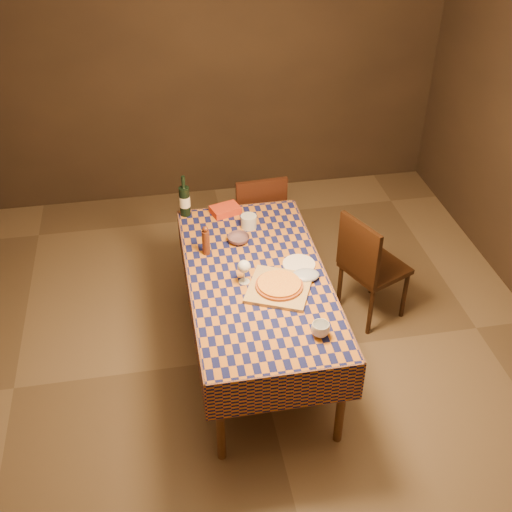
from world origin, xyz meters
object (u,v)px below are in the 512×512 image
Objects in this scene: dining_table at (257,284)px; cutting_board at (279,288)px; bowl at (238,239)px; chair_far at (258,216)px; wine_bottle at (185,201)px; white_plate at (299,264)px; pizza at (279,285)px; chair_right at (368,264)px.

cutting_board is (0.12, -0.17, 0.09)m from dining_table.
bowl reaches higher than cutting_board.
bowl is 0.17× the size of chair_far.
cutting_board is 1.16m from wine_bottle.
bowl is 0.51m from white_plate.
chair_right is (0.79, 0.47, -0.29)m from pizza.
white_plate is at bearing -43.64° from bowl.
chair_far is (0.09, 1.28, -0.26)m from cutting_board.
pizza is at bearing -73.13° from bowl.
pizza is at bearing -149.16° from chair_right.
wine_bottle is (-0.52, 1.03, 0.11)m from cutting_board.
wine_bottle is (-0.35, 0.44, 0.10)m from bowl.
dining_table is 0.32m from white_plate.
dining_table is 0.98m from chair_right.
dining_table is 0.24m from pizza.
white_plate is (0.19, 0.24, -0.03)m from pizza.
white_plate reaches higher than dining_table.
bowl is at bearing 98.53° from dining_table.
chair_far is at bearing 131.05° from chair_right.
wine_bottle is at bearing 117.00° from pizza.
wine_bottle is 0.36× the size of chair_right.
cutting_board is 0.30m from white_plate.
wine_bottle reaches higher than cutting_board.
pizza is 1.31m from chair_far.
wine_bottle is 0.36× the size of chair_far.
white_plate is at bearing 12.42° from dining_table.
chair_far reaches higher than bowl.
chair_right is (0.97, -0.11, -0.27)m from bowl.
cutting_board is at bearing 0.00° from pizza.
chair_far is at bearing 68.46° from bowl.
chair_right is at bearing 21.47° from white_plate.
wine_bottle is (-0.52, 1.03, 0.09)m from pizza.
chair_far reaches higher than white_plate.
cutting_board is 1.31m from chair_far.
bowl is 0.57m from wine_bottle.
chair_right is (0.60, 0.24, -0.25)m from white_plate.
white_plate is (0.37, -0.35, -0.02)m from bowl.
pizza is 2.31× the size of bowl.
chair_right is at bearing -22.75° from wine_bottle.
bowl is at bearing -111.54° from chair_far.
wine_bottle reaches higher than pizza.
white_plate is at bearing 51.21° from cutting_board.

